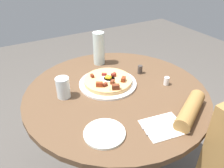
{
  "coord_description": "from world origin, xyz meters",
  "views": [
    {
      "loc": [
        0.5,
        0.83,
        1.41
      ],
      "look_at": [
        0.01,
        -0.04,
        0.78
      ],
      "focal_mm": 35.05,
      "sensor_mm": 36.0,
      "label": 1
    }
  ],
  "objects_px": {
    "dining_table": "(116,116)",
    "water_bottle": "(99,48)",
    "water_glass": "(63,88)",
    "breakfast_pizza": "(108,81)",
    "knife": "(161,123)",
    "pepper_shaker": "(140,69)",
    "salt_shaker": "(166,81)",
    "fork": "(166,129)",
    "bread_plate": "(104,133)",
    "pizza_plate": "(108,83)"
  },
  "relations": [
    {
      "from": "dining_table",
      "to": "water_bottle",
      "type": "relative_size",
      "value": 4.66
    },
    {
      "from": "dining_table",
      "to": "water_glass",
      "type": "height_order",
      "value": "water_glass"
    },
    {
      "from": "breakfast_pizza",
      "to": "water_glass",
      "type": "distance_m",
      "value": 0.25
    },
    {
      "from": "breakfast_pizza",
      "to": "knife",
      "type": "bearing_deg",
      "value": 96.45
    },
    {
      "from": "water_glass",
      "to": "pepper_shaker",
      "type": "xyz_separation_m",
      "value": [
        -0.48,
        -0.01,
        -0.03
      ]
    },
    {
      "from": "water_glass",
      "to": "water_bottle",
      "type": "bearing_deg",
      "value": -142.8
    },
    {
      "from": "salt_shaker",
      "to": "breakfast_pizza",
      "type": "bearing_deg",
      "value": -29.86
    },
    {
      "from": "salt_shaker",
      "to": "pepper_shaker",
      "type": "bearing_deg",
      "value": -74.08
    },
    {
      "from": "fork",
      "to": "pepper_shaker",
      "type": "xyz_separation_m",
      "value": [
        -0.19,
        -0.45,
        0.02
      ]
    },
    {
      "from": "knife",
      "to": "pepper_shaker",
      "type": "bearing_deg",
      "value": 75.45
    },
    {
      "from": "water_bottle",
      "to": "bread_plate",
      "type": "bearing_deg",
      "value": 65.11
    },
    {
      "from": "breakfast_pizza",
      "to": "fork",
      "type": "bearing_deg",
      "value": 95.13
    },
    {
      "from": "pizza_plate",
      "to": "water_glass",
      "type": "xyz_separation_m",
      "value": [
        0.25,
        -0.01,
        0.05
      ]
    },
    {
      "from": "fork",
      "to": "water_glass",
      "type": "relative_size",
      "value": 1.68
    },
    {
      "from": "pizza_plate",
      "to": "knife",
      "type": "xyz_separation_m",
      "value": [
        -0.04,
        0.4,
        0.0
      ]
    },
    {
      "from": "knife",
      "to": "water_glass",
      "type": "xyz_separation_m",
      "value": [
        0.29,
        -0.4,
        0.05
      ]
    },
    {
      "from": "bread_plate",
      "to": "salt_shaker",
      "type": "bearing_deg",
      "value": -160.73
    },
    {
      "from": "pepper_shaker",
      "to": "water_glass",
      "type": "bearing_deg",
      "value": 0.82
    },
    {
      "from": "breakfast_pizza",
      "to": "water_bottle",
      "type": "relative_size",
      "value": 1.27
    },
    {
      "from": "breakfast_pizza",
      "to": "water_glass",
      "type": "xyz_separation_m",
      "value": [
        0.25,
        -0.01,
        0.03
      ]
    },
    {
      "from": "bread_plate",
      "to": "pepper_shaker",
      "type": "relative_size",
      "value": 3.36
    },
    {
      "from": "fork",
      "to": "water_bottle",
      "type": "distance_m",
      "value": 0.69
    },
    {
      "from": "pizza_plate",
      "to": "salt_shaker",
      "type": "bearing_deg",
      "value": 149.69
    },
    {
      "from": "dining_table",
      "to": "fork",
      "type": "xyz_separation_m",
      "value": [
        -0.03,
        0.36,
        0.19
      ]
    },
    {
      "from": "pizza_plate",
      "to": "water_bottle",
      "type": "xyz_separation_m",
      "value": [
        -0.08,
        -0.25,
        0.1
      ]
    },
    {
      "from": "bread_plate",
      "to": "knife",
      "type": "height_order",
      "value": "bread_plate"
    },
    {
      "from": "fork",
      "to": "salt_shaker",
      "type": "relative_size",
      "value": 3.87
    },
    {
      "from": "breakfast_pizza",
      "to": "water_glass",
      "type": "relative_size",
      "value": 2.45
    },
    {
      "from": "knife",
      "to": "water_bottle",
      "type": "relative_size",
      "value": 0.87
    },
    {
      "from": "water_bottle",
      "to": "fork",
      "type": "bearing_deg",
      "value": 86.91
    },
    {
      "from": "water_bottle",
      "to": "salt_shaker",
      "type": "bearing_deg",
      "value": 115.98
    },
    {
      "from": "dining_table",
      "to": "salt_shaker",
      "type": "xyz_separation_m",
      "value": [
        -0.27,
        0.09,
        0.2
      ]
    },
    {
      "from": "dining_table",
      "to": "breakfast_pizza",
      "type": "bearing_deg",
      "value": -81.18
    },
    {
      "from": "bread_plate",
      "to": "dining_table",
      "type": "bearing_deg",
      "value": -129.04
    },
    {
      "from": "fork",
      "to": "dining_table",
      "type": "bearing_deg",
      "value": 103.92
    },
    {
      "from": "pepper_shaker",
      "to": "breakfast_pizza",
      "type": "bearing_deg",
      "value": 4.24
    },
    {
      "from": "pizza_plate",
      "to": "water_glass",
      "type": "relative_size",
      "value": 2.95
    },
    {
      "from": "knife",
      "to": "salt_shaker",
      "type": "bearing_deg",
      "value": 54.51
    },
    {
      "from": "breakfast_pizza",
      "to": "salt_shaker",
      "type": "xyz_separation_m",
      "value": [
        -0.28,
        0.16,
        -0.0
      ]
    },
    {
      "from": "dining_table",
      "to": "bread_plate",
      "type": "distance_m",
      "value": 0.38
    },
    {
      "from": "fork",
      "to": "water_bottle",
      "type": "bearing_deg",
      "value": 96.45
    },
    {
      "from": "knife",
      "to": "salt_shaker",
      "type": "relative_size",
      "value": 3.87
    },
    {
      "from": "pizza_plate",
      "to": "salt_shaker",
      "type": "height_order",
      "value": "salt_shaker"
    },
    {
      "from": "bread_plate",
      "to": "water_bottle",
      "type": "relative_size",
      "value": 0.83
    },
    {
      "from": "fork",
      "to": "water_bottle",
      "type": "xyz_separation_m",
      "value": [
        -0.04,
        -0.68,
        0.1
      ]
    },
    {
      "from": "knife",
      "to": "fork",
      "type": "bearing_deg",
      "value": -90.0
    },
    {
      "from": "water_glass",
      "to": "pepper_shaker",
      "type": "height_order",
      "value": "water_glass"
    },
    {
      "from": "pizza_plate",
      "to": "knife",
      "type": "distance_m",
      "value": 0.4
    },
    {
      "from": "bread_plate",
      "to": "knife",
      "type": "distance_m",
      "value": 0.25
    },
    {
      "from": "water_bottle",
      "to": "salt_shaker",
      "type": "relative_size",
      "value": 4.46
    }
  ]
}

